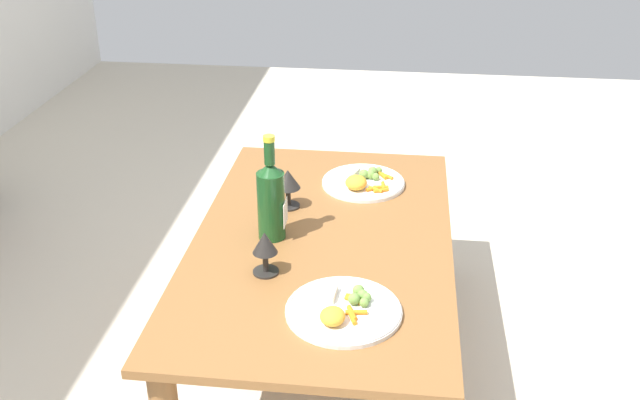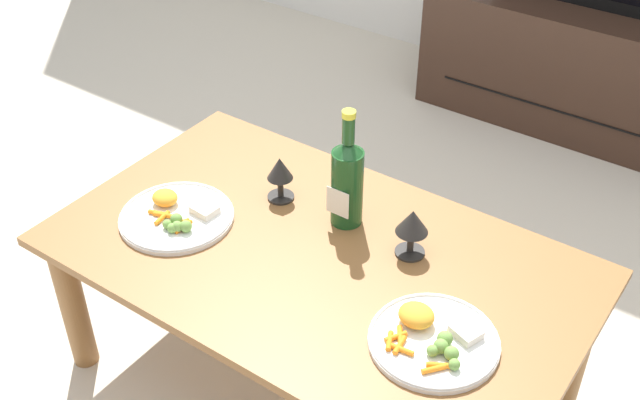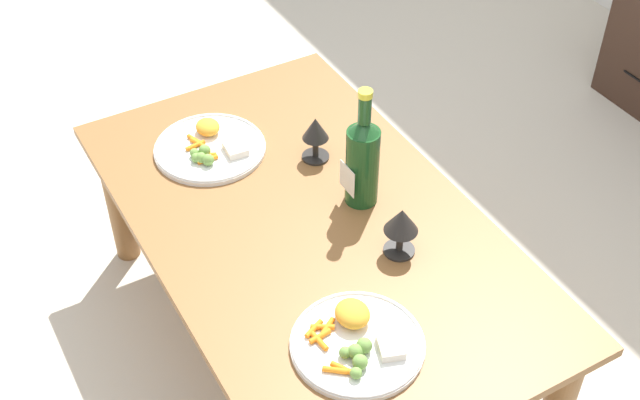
% 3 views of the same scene
% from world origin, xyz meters
% --- Properties ---
extents(ground_plane, '(6.40, 6.40, 0.00)m').
position_xyz_m(ground_plane, '(0.00, 0.00, 0.00)').
color(ground_plane, beige).
extents(dining_table, '(1.30, 0.76, 0.46)m').
position_xyz_m(dining_table, '(0.00, 0.00, 0.39)').
color(dining_table, brown).
rests_on(dining_table, ground_plane).
extents(tv_stand, '(1.33, 0.44, 0.51)m').
position_xyz_m(tv_stand, '(0.11, 1.76, 0.25)').
color(tv_stand, '#382319').
rests_on(tv_stand, ground_plane).
extents(wine_bottle, '(0.08, 0.08, 0.32)m').
position_xyz_m(wine_bottle, '(-0.01, 0.15, 0.59)').
color(wine_bottle, '#19471E').
rests_on(wine_bottle, dining_table).
extents(goblet_left, '(0.07, 0.07, 0.13)m').
position_xyz_m(goblet_left, '(-0.21, 0.13, 0.55)').
color(goblet_left, black).
rests_on(goblet_left, dining_table).
extents(goblet_right, '(0.08, 0.08, 0.13)m').
position_xyz_m(goblet_right, '(0.18, 0.13, 0.55)').
color(goblet_right, black).
rests_on(goblet_right, dining_table).
extents(dinner_plate_left, '(0.29, 0.29, 0.05)m').
position_xyz_m(dinner_plate_left, '(-0.37, -0.10, 0.48)').
color(dinner_plate_left, white).
rests_on(dinner_plate_left, dining_table).
extents(dinner_plate_right, '(0.28, 0.28, 0.06)m').
position_xyz_m(dinner_plate_right, '(0.37, -0.10, 0.48)').
color(dinner_plate_right, white).
rests_on(dinner_plate_right, dining_table).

